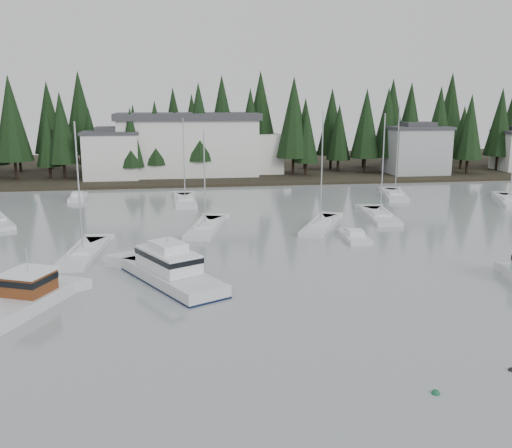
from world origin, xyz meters
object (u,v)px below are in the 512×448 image
at_px(cabin_cruiser_center, 171,273).
at_px(sailboat_2, 509,202).
at_px(lobster_boat_brown, 15,305).
at_px(sailboat_7, 206,229).
at_px(sailboat_8, 320,227).
at_px(sailboat_3, 185,202).
at_px(house_west, 112,154).
at_px(sailboat_4, 395,196).
at_px(sailboat_5, 380,217).
at_px(house_east_a, 416,149).
at_px(sailboat_10, 83,255).
at_px(runabout_3, 78,198).
at_px(harbor_inn, 200,145).
at_px(runabout_1, 355,239).

relative_size(cabin_cruiser_center, sailboat_2, 0.82).
relative_size(lobster_boat_brown, sailboat_7, 0.90).
bearing_deg(sailboat_8, sailboat_3, 65.61).
distance_m(house_west, sailboat_3, 25.31).
relative_size(sailboat_2, sailboat_4, 1.04).
distance_m(sailboat_4, sailboat_5, 15.84).
bearing_deg(house_east_a, sailboat_7, -136.90).
xyz_separation_m(house_east_a, sailboat_8, (-27.93, -38.63, -4.84)).
xyz_separation_m(sailboat_10, runabout_3, (-5.08, 30.37, 0.07)).
xyz_separation_m(sailboat_5, runabout_3, (-37.68, 18.37, 0.07)).
distance_m(sailboat_3, sailboat_8, 22.78).
bearing_deg(harbor_inn, sailboat_5, -63.61).
bearing_deg(cabin_cruiser_center, lobster_boat_brown, 87.76).
bearing_deg(sailboat_4, runabout_1, 164.68).
xyz_separation_m(house_west, sailboat_2, (55.50, -28.59, -4.58)).
distance_m(cabin_cruiser_center, sailboat_7, 18.03).
xyz_separation_m(sailboat_3, sailboat_5, (22.75, -13.77, 0.01)).
bearing_deg(sailboat_4, house_east_a, -15.68).
bearing_deg(runabout_3, sailboat_4, -98.02).
relative_size(sailboat_4, runabout_3, 2.39).
distance_m(lobster_boat_brown, sailboat_3, 41.41).
distance_m(sailboat_7, runabout_1, 16.12).
relative_size(sailboat_7, sailboat_10, 0.89).
height_order(house_east_a, cabin_cruiser_center, house_east_a).
bearing_deg(house_east_a, sailboat_8, -125.87).
bearing_deg(lobster_boat_brown, harbor_inn, 10.16).
bearing_deg(sailboat_2, lobster_boat_brown, 142.82).
distance_m(house_west, sailboat_5, 49.85).
bearing_deg(sailboat_2, runabout_3, 101.57).
distance_m(sailboat_3, runabout_1, 28.82).
distance_m(sailboat_4, sailboat_8, 23.85).
bearing_deg(runabout_3, house_east_a, -76.51).
height_order(house_east_a, sailboat_4, sailboat_4).
relative_size(sailboat_5, runabout_3, 2.24).
xyz_separation_m(house_west, lobster_boat_brown, (-0.56, -61.52, -4.12)).
relative_size(sailboat_2, sailboat_7, 1.26).
xyz_separation_m(sailboat_4, runabout_3, (-45.11, 4.38, 0.06)).
height_order(house_east_a, sailboat_3, sailboat_3).
distance_m(sailboat_2, sailboat_3, 44.31).
bearing_deg(cabin_cruiser_center, house_west, -18.15).
bearing_deg(sailboat_5, sailboat_3, 66.02).
height_order(sailboat_7, sailboat_8, sailboat_8).
xyz_separation_m(sailboat_3, sailboat_8, (14.39, -17.65, 0.01)).
xyz_separation_m(sailboat_4, sailboat_8, (-15.80, -17.87, -0.00)).
relative_size(sailboat_3, sailboat_5, 0.93).
distance_m(harbor_inn, sailboat_4, 37.18).
xyz_separation_m(cabin_cruiser_center, sailboat_3, (1.97, 34.62, -0.68)).
relative_size(cabin_cruiser_center, sailboat_8, 0.88).
distance_m(sailboat_3, sailboat_5, 26.60).
xyz_separation_m(cabin_cruiser_center, sailboat_2, (45.78, 28.00, -0.65)).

